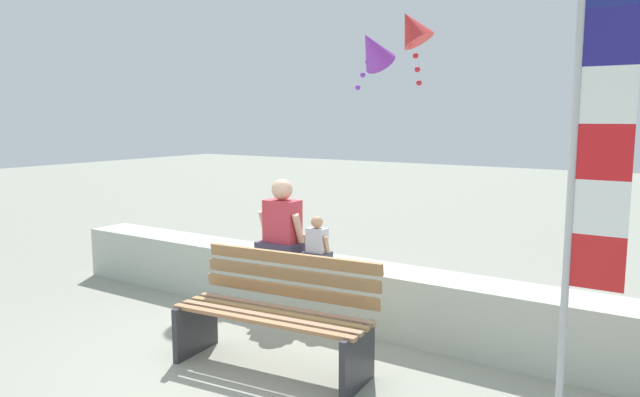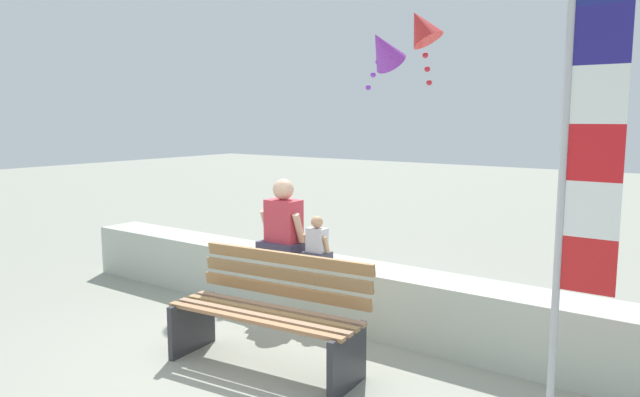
{
  "view_description": "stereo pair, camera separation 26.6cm",
  "coord_description": "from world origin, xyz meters",
  "px_view_note": "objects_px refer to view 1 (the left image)",
  "views": [
    {
      "loc": [
        2.91,
        -3.69,
        1.98
      ],
      "look_at": [
        -0.24,
        1.1,
        1.19
      ],
      "focal_mm": 33.41,
      "sensor_mm": 36.0,
      "label": 1
    },
    {
      "loc": [
        3.13,
        -3.54,
        1.98
      ],
      "look_at": [
        -0.24,
        1.1,
        1.19
      ],
      "focal_mm": 33.41,
      "sensor_mm": 36.0,
      "label": 2
    }
  ],
  "objects_px": {
    "park_bench": "(276,316)",
    "kite_red": "(412,28)",
    "person_adult": "(282,225)",
    "person_child": "(317,242)",
    "kite_purple": "(373,50)",
    "flag_banner": "(592,152)"
  },
  "relations": [
    {
      "from": "park_bench",
      "to": "kite_purple",
      "type": "distance_m",
      "value": 5.15
    },
    {
      "from": "park_bench",
      "to": "kite_purple",
      "type": "bearing_deg",
      "value": 108.84
    },
    {
      "from": "person_child",
      "to": "flag_banner",
      "type": "bearing_deg",
      "value": -15.13
    },
    {
      "from": "park_bench",
      "to": "kite_red",
      "type": "bearing_deg",
      "value": 100.09
    },
    {
      "from": "person_child",
      "to": "kite_purple",
      "type": "relative_size",
      "value": 0.46
    },
    {
      "from": "kite_red",
      "to": "kite_purple",
      "type": "distance_m",
      "value": 0.82
    },
    {
      "from": "person_child",
      "to": "kite_purple",
      "type": "xyz_separation_m",
      "value": [
        -1.06,
        3.07,
        2.2
      ]
    },
    {
      "from": "kite_purple",
      "to": "park_bench",
      "type": "bearing_deg",
      "value": -71.16
    },
    {
      "from": "flag_banner",
      "to": "kite_red",
      "type": "xyz_separation_m",
      "value": [
        -2.86,
        3.49,
        1.41
      ]
    },
    {
      "from": "park_bench",
      "to": "kite_red",
      "type": "height_order",
      "value": "kite_red"
    },
    {
      "from": "person_child",
      "to": "kite_purple",
      "type": "height_order",
      "value": "kite_purple"
    },
    {
      "from": "person_adult",
      "to": "person_child",
      "type": "distance_m",
      "value": 0.44
    },
    {
      "from": "park_bench",
      "to": "person_adult",
      "type": "relative_size",
      "value": 2.16
    },
    {
      "from": "person_child",
      "to": "kite_red",
      "type": "distance_m",
      "value": 3.71
    },
    {
      "from": "kite_red",
      "to": "kite_purple",
      "type": "xyz_separation_m",
      "value": [
        -0.74,
        0.27,
        -0.22
      ]
    },
    {
      "from": "person_child",
      "to": "kite_purple",
      "type": "bearing_deg",
      "value": 109.01
    },
    {
      "from": "person_adult",
      "to": "kite_purple",
      "type": "xyz_separation_m",
      "value": [
        -0.63,
        3.07,
        2.06
      ]
    },
    {
      "from": "person_adult",
      "to": "person_child",
      "type": "xyz_separation_m",
      "value": [
        0.42,
        0.0,
        -0.13
      ]
    },
    {
      "from": "kite_red",
      "to": "person_child",
      "type": "bearing_deg",
      "value": -83.54
    },
    {
      "from": "person_adult",
      "to": "kite_red",
      "type": "bearing_deg",
      "value": 87.81
    },
    {
      "from": "kite_red",
      "to": "kite_purple",
      "type": "height_order",
      "value": "kite_red"
    },
    {
      "from": "flag_banner",
      "to": "kite_red",
      "type": "relative_size",
      "value": 2.84
    }
  ]
}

